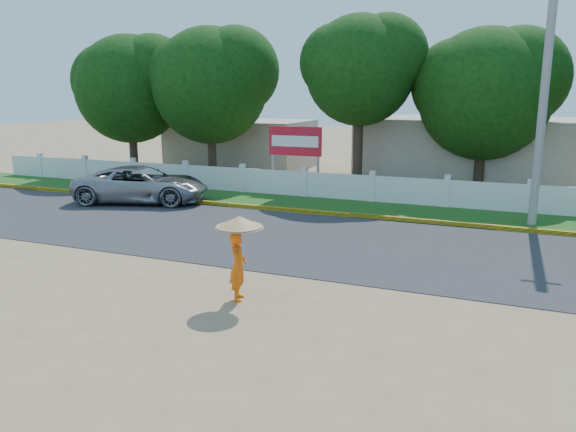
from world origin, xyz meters
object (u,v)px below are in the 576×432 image
(monk_with_parasol, at_px, (239,246))
(billboard, at_px, (295,145))
(vehicle, at_px, (142,184))
(utility_pole, at_px, (545,91))

(monk_with_parasol, distance_m, billboard, 13.77)
(vehicle, bearing_deg, billboard, -63.08)
(utility_pole, distance_m, vehicle, 15.44)
(utility_pole, distance_m, billboard, 10.71)
(vehicle, distance_m, billboard, 6.99)
(utility_pole, distance_m, monk_with_parasol, 12.23)
(billboard, bearing_deg, utility_pole, -17.21)
(monk_with_parasol, bearing_deg, billboard, 106.47)
(vehicle, distance_m, monk_with_parasol, 12.17)
(utility_pole, relative_size, vehicle, 1.68)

